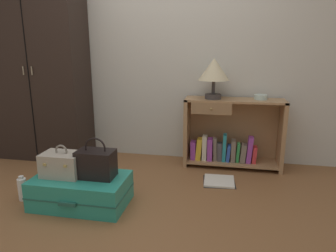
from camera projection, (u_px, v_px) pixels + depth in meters
ground_plane at (120, 219)px, 2.34m from camera, size 9.00×9.00×0.00m
back_wall at (161, 44)px, 3.45m from camera, size 6.40×0.10×2.60m
wardrobe at (41, 69)px, 3.48m from camera, size 1.02×0.47×2.05m
bookshelf at (230, 136)px, 3.32m from camera, size 1.03×0.33×0.74m
table_lamp at (214, 71)px, 3.16m from camera, size 0.32×0.32×0.42m
bowl at (261, 97)px, 3.17m from camera, size 0.13×0.13×0.05m
suitcase_large at (81, 191)px, 2.54m from camera, size 0.77×0.47×0.24m
train_case at (62, 164)px, 2.51m from camera, size 0.32×0.22×0.26m
handbag at (96, 163)px, 2.48m from camera, size 0.30×0.19×0.33m
bottle at (22, 189)px, 2.61m from camera, size 0.07×0.07×0.22m
open_book_on_floor at (219, 181)px, 2.98m from camera, size 0.33×0.32×0.02m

